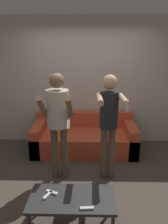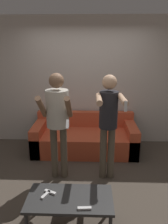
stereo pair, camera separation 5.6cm
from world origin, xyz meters
name	(u,v)px [view 2 (the right image)]	position (x,y,z in m)	size (l,w,h in m)	color
ground_plane	(85,178)	(0.00, 0.00, 0.00)	(14.00, 14.00, 0.00)	#4C4238
wall_back	(87,82)	(0.00, 1.53, 1.35)	(6.40, 0.06, 2.70)	beige
couch	(85,138)	(-0.03, 1.04, 0.26)	(2.08, 0.92, 0.74)	#C64C2D
person_standing_left	(58,115)	(-0.42, 0.05, 1.10)	(0.47, 0.63, 1.73)	brown
person_standing_right	(108,117)	(0.36, 0.03, 1.07)	(0.40, 0.75, 1.72)	brown
coffee_table	(70,201)	(-0.14, -1.02, 0.39)	(1.00, 0.52, 0.44)	#2D2D2D
remote_near	(84,208)	(0.04, -1.21, 0.45)	(0.15, 0.05, 0.02)	white
remote_mid	(46,195)	(-0.42, -1.00, 0.45)	(0.10, 0.15, 0.02)	white
remote_far	(50,192)	(-0.38, -0.95, 0.45)	(0.15, 0.09, 0.02)	white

